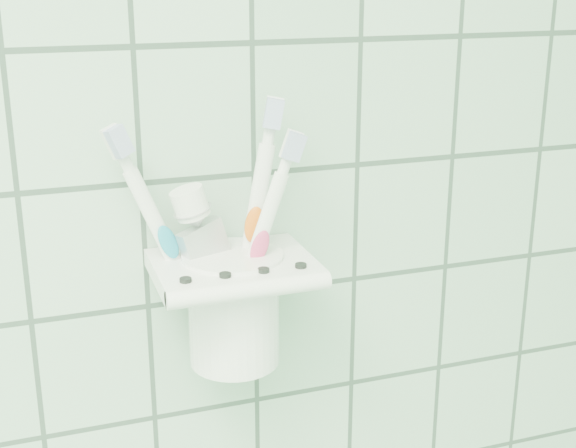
{
  "coord_description": "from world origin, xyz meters",
  "views": [
    {
      "loc": [
        0.49,
        0.56,
        1.53
      ],
      "look_at": [
        0.67,
        1.1,
        1.35
      ],
      "focal_mm": 50.0,
      "sensor_mm": 36.0,
      "label": 1
    }
  ],
  "objects_px": {
    "toothbrush_orange": "(217,245)",
    "toothpaste_tube": "(236,253)",
    "holder_bracket": "(233,269)",
    "cup": "(234,304)",
    "toothbrush_pink": "(213,231)",
    "toothbrush_blue": "(230,226)"
  },
  "relations": [
    {
      "from": "toothbrush_pink",
      "to": "cup",
      "type": "bearing_deg",
      "value": -66.07
    },
    {
      "from": "cup",
      "to": "toothbrush_blue",
      "type": "distance_m",
      "value": 0.07
    },
    {
      "from": "holder_bracket",
      "to": "toothbrush_pink",
      "type": "relative_size",
      "value": 0.61
    },
    {
      "from": "cup",
      "to": "toothbrush_blue",
      "type": "xyz_separation_m",
      "value": [
        0.0,
        0.01,
        0.06
      ]
    },
    {
      "from": "holder_bracket",
      "to": "toothbrush_pink",
      "type": "bearing_deg",
      "value": 127.17
    },
    {
      "from": "cup",
      "to": "toothbrush_orange",
      "type": "height_order",
      "value": "toothbrush_orange"
    },
    {
      "from": "toothbrush_pink",
      "to": "toothbrush_orange",
      "type": "relative_size",
      "value": 1.06
    },
    {
      "from": "holder_bracket",
      "to": "toothpaste_tube",
      "type": "relative_size",
      "value": 0.81
    },
    {
      "from": "holder_bracket",
      "to": "toothpaste_tube",
      "type": "bearing_deg",
      "value": 63.27
    },
    {
      "from": "toothbrush_pink",
      "to": "toothpaste_tube",
      "type": "relative_size",
      "value": 1.32
    },
    {
      "from": "holder_bracket",
      "to": "toothpaste_tube",
      "type": "height_order",
      "value": "toothpaste_tube"
    },
    {
      "from": "cup",
      "to": "toothpaste_tube",
      "type": "relative_size",
      "value": 0.61
    },
    {
      "from": "toothbrush_blue",
      "to": "toothpaste_tube",
      "type": "xyz_separation_m",
      "value": [
        0.0,
        -0.0,
        -0.02
      ]
    },
    {
      "from": "holder_bracket",
      "to": "toothbrush_pink",
      "type": "xyz_separation_m",
      "value": [
        -0.01,
        0.02,
        0.03
      ]
    },
    {
      "from": "cup",
      "to": "toothbrush_pink",
      "type": "distance_m",
      "value": 0.06
    },
    {
      "from": "holder_bracket",
      "to": "toothpaste_tube",
      "type": "distance_m",
      "value": 0.02
    },
    {
      "from": "toothbrush_pink",
      "to": "toothbrush_blue",
      "type": "bearing_deg",
      "value": -25.24
    },
    {
      "from": "toothbrush_pink",
      "to": "toothpaste_tube",
      "type": "distance_m",
      "value": 0.03
    },
    {
      "from": "cup",
      "to": "toothbrush_pink",
      "type": "relative_size",
      "value": 0.46
    },
    {
      "from": "toothbrush_pink",
      "to": "toothbrush_blue",
      "type": "relative_size",
      "value": 0.97
    },
    {
      "from": "toothbrush_orange",
      "to": "toothpaste_tube",
      "type": "distance_m",
      "value": 0.03
    },
    {
      "from": "cup",
      "to": "toothbrush_orange",
      "type": "relative_size",
      "value": 0.49
    }
  ]
}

